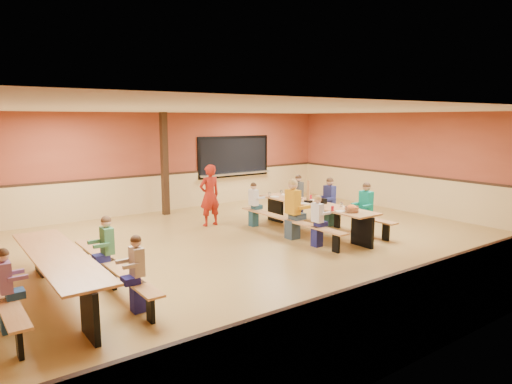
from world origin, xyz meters
TOP-DOWN VIEW (x-y plane):
  - ground at (0.00, 0.00)m, footprint 12.00×12.00m
  - room_envelope at (0.00, 0.00)m, footprint 12.04×10.04m
  - kitchen_pass_through at (2.60, 4.96)m, footprint 2.78×0.28m
  - structural_post at (-0.20, 4.40)m, footprint 0.18×0.18m
  - cafeteria_table_main at (1.86, 0.22)m, footprint 1.91×3.70m
  - cafeteria_table_second at (-4.33, -0.63)m, footprint 1.91×3.70m
  - seated_child_white_left at (1.03, -0.75)m, footprint 0.33×0.27m
  - seated_adult_yellow at (1.03, 0.08)m, footprint 0.46×0.38m
  - seated_child_grey_left at (1.03, 1.66)m, footprint 0.34×0.28m
  - seated_child_teal_right at (2.68, -0.71)m, footprint 0.40×0.33m
  - seated_child_navy_right at (2.68, 0.52)m, footprint 0.40×0.33m
  - seated_child_char_right at (2.68, 1.77)m, footprint 0.37×0.30m
  - seated_child_purple_sec at (-5.16, -1.34)m, footprint 0.33×0.27m
  - seated_child_green_sec at (-3.51, -0.42)m, footprint 0.36×0.29m
  - seated_child_tan_sec at (-3.51, -1.73)m, footprint 0.34×0.27m
  - standing_woman at (0.13, 2.40)m, footprint 0.60×0.40m
  - punch_pitcher at (1.86, 1.08)m, footprint 0.16×0.16m
  - chip_bowl at (1.79, -1.07)m, footprint 0.32×0.32m
  - napkin_dispenser at (2.01, 0.05)m, footprint 0.10×0.14m
  - condiment_mustard at (1.67, -0.01)m, footprint 0.06×0.06m
  - condiment_ketchup at (1.78, -0.01)m, footprint 0.06×0.06m
  - table_paddle at (1.79, 0.37)m, footprint 0.16×0.16m
  - place_settings at (1.86, 0.22)m, footprint 0.65×3.30m

SIDE VIEW (x-z plane):
  - ground at x=0.00m, z-range 0.00..0.00m
  - cafeteria_table_main at x=1.86m, z-range 0.16..0.90m
  - cafeteria_table_second at x=-4.33m, z-range 0.16..0.90m
  - seated_child_purple_sec at x=-5.16m, z-range 0.00..1.13m
  - seated_child_white_left at x=1.03m, z-range 0.00..1.14m
  - seated_child_tan_sec at x=-3.51m, z-range 0.00..1.14m
  - seated_child_grey_left at x=1.03m, z-range 0.00..1.14m
  - seated_child_green_sec at x=-3.51m, z-range 0.00..1.19m
  - seated_child_char_right at x=2.68m, z-range 0.00..1.22m
  - seated_child_navy_right at x=2.68m, z-range 0.00..1.27m
  - seated_child_teal_right at x=2.68m, z-range 0.00..1.28m
  - room_envelope at x=0.00m, z-range -0.82..2.20m
  - seated_adult_yellow at x=1.03m, z-range 0.00..1.40m
  - place_settings at x=1.86m, z-range 0.74..0.85m
  - napkin_dispenser at x=2.01m, z-range 0.74..0.87m
  - chip_bowl at x=1.79m, z-range 0.74..0.89m
  - standing_woman at x=0.13m, z-range 0.00..1.63m
  - condiment_mustard at x=1.67m, z-range 0.74..0.91m
  - condiment_ketchup at x=1.78m, z-range 0.74..0.91m
  - punch_pitcher at x=1.86m, z-range 0.74..0.96m
  - table_paddle at x=1.79m, z-range 0.60..1.16m
  - kitchen_pass_through at x=2.60m, z-range 0.80..2.18m
  - structural_post at x=-0.20m, z-range 0.00..3.00m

